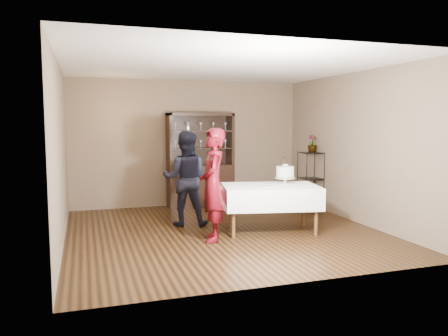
% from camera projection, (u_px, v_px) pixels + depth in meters
% --- Properties ---
extents(floor, '(5.00, 5.00, 0.00)m').
position_uv_depth(floor, '(223.00, 231.00, 7.26)').
color(floor, black).
rests_on(floor, ground).
extents(ceiling, '(5.00, 5.00, 0.00)m').
position_uv_depth(ceiling, '(223.00, 66.00, 6.98)').
color(ceiling, white).
rests_on(ceiling, back_wall).
extents(back_wall, '(5.00, 0.02, 2.70)m').
position_uv_depth(back_wall, '(188.00, 143.00, 9.49)').
color(back_wall, brown).
rests_on(back_wall, floor).
extents(wall_left, '(0.02, 5.00, 2.70)m').
position_uv_depth(wall_left, '(60.00, 154.00, 6.36)').
color(wall_left, brown).
rests_on(wall_left, floor).
extents(wall_right, '(0.02, 5.00, 2.70)m').
position_uv_depth(wall_right, '(355.00, 148.00, 7.88)').
color(wall_right, brown).
rests_on(wall_right, floor).
extents(china_hutch, '(1.40, 0.48, 2.00)m').
position_uv_depth(china_hutch, '(200.00, 175.00, 9.39)').
color(china_hutch, black).
rests_on(china_hutch, floor).
extents(plant_etagere, '(0.42, 0.42, 1.20)m').
position_uv_depth(plant_etagere, '(310.00, 178.00, 9.03)').
color(plant_etagere, black).
rests_on(plant_etagere, floor).
extents(cake_table, '(1.71, 1.25, 0.77)m').
position_uv_depth(cake_table, '(270.00, 196.00, 7.18)').
color(cake_table, white).
rests_on(cake_table, floor).
extents(woman, '(0.56, 0.71, 1.72)m').
position_uv_depth(woman, '(213.00, 185.00, 6.62)').
color(woman, '#3E0508').
rests_on(woman, floor).
extents(man, '(0.95, 0.83, 1.65)m').
position_uv_depth(man, '(185.00, 179.00, 7.61)').
color(man, black).
rests_on(man, floor).
extents(cake, '(0.35, 0.35, 0.46)m').
position_uv_depth(cake, '(285.00, 173.00, 7.35)').
color(cake, silver).
rests_on(cake, cake_table).
extents(plate_near, '(0.22, 0.22, 0.01)m').
position_uv_depth(plate_near, '(268.00, 186.00, 7.03)').
color(plate_near, silver).
rests_on(plate_near, cake_table).
extents(plate_far, '(0.24, 0.24, 0.01)m').
position_uv_depth(plate_far, '(268.00, 184.00, 7.29)').
color(plate_far, silver).
rests_on(plate_far, cake_table).
extents(potted_plant, '(0.22, 0.22, 0.36)m').
position_uv_depth(potted_plant, '(312.00, 144.00, 8.98)').
color(potted_plant, '#486A32').
rests_on(potted_plant, plant_etagere).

